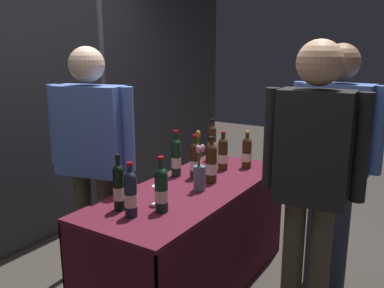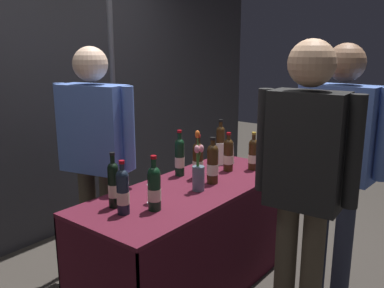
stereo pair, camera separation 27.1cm
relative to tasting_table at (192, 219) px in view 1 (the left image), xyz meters
The scene contains 19 objects.
ground_plane 0.53m from the tasting_table, ahead, with size 12.00×12.00×0.00m, color #38332D.
back_partition 1.74m from the tasting_table, 90.00° to the left, with size 6.04×0.12×2.56m, color #2D2D33.
tasting_table is the anchor object (origin of this frame).
featured_wine_bottle 0.73m from the tasting_table, 11.11° to the right, with size 0.08×0.08×0.30m.
display_bottle_0 0.60m from the tasting_table, behind, with size 0.08×0.08×0.33m.
display_bottle_1 0.59m from the tasting_table, ahead, with size 0.08×0.08×0.30m.
display_bottle_2 0.81m from the tasting_table, 18.74° to the left, with size 0.07×0.07×0.35m.
display_bottle_3 0.70m from the tasting_table, 166.08° to the left, with size 0.07×0.07×0.34m.
display_bottle_4 0.47m from the tasting_table, 57.99° to the left, with size 0.07×0.07×0.34m.
display_bottle_5 0.71m from the tasting_table, behind, with size 0.07×0.07×0.32m.
display_bottle_6 0.42m from the tasting_table, 23.33° to the right, with size 0.08×0.08×0.33m.
display_bottle_7 0.43m from the tasting_table, 25.82° to the left, with size 0.08×0.08×0.32m.
wine_glass_near_vendor 0.50m from the tasting_table, behind, with size 0.07×0.07×0.12m.
flower_vase 0.37m from the tasting_table, 112.16° to the right, with size 0.08×0.08×0.40m.
brochure_stand 0.68m from the tasting_table, 11.68° to the left, with size 0.15×0.01×0.18m, color silver.
vendor_presenter 0.85m from the tasting_table, 119.60° to the left, with size 0.32×0.63×1.70m.
taster_foreground_right 0.99m from the tasting_table, 97.35° to the right, with size 0.24×0.55×1.74m.
taster_foreground_left 1.08m from the tasting_table, 58.41° to the right, with size 0.24×0.60×1.72m.
booth_signpost 1.29m from the tasting_table, 82.23° to the left, with size 0.57×0.04×2.37m.
Camera 1 is at (-2.23, -1.41, 1.69)m, focal length 38.11 mm.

